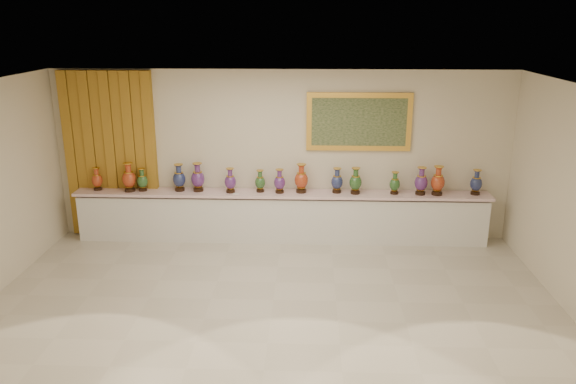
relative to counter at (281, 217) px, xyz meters
name	(u,v)px	position (x,y,z in m)	size (l,w,h in m)	color
ground	(273,300)	(0.00, -2.27, -0.44)	(8.00, 8.00, 0.00)	beige
room	(150,150)	(-2.33, 0.17, 1.16)	(8.00, 8.00, 8.00)	beige
counter	(281,217)	(0.00, 0.00, 0.00)	(7.28, 0.48, 0.90)	white
vase_0	(97,180)	(-3.26, 0.00, 0.65)	(0.19, 0.19, 0.41)	black
vase_1	(129,179)	(-2.67, -0.06, 0.69)	(0.28, 0.28, 0.52)	black
vase_2	(142,181)	(-2.45, -0.02, 0.65)	(0.22, 0.22, 0.41)	black
vase_3	(179,179)	(-1.80, 0.02, 0.68)	(0.28, 0.28, 0.48)	black
vase_4	(198,179)	(-1.47, 0.01, 0.69)	(0.31, 0.31, 0.51)	black
vase_5	(230,182)	(-0.89, -0.05, 0.66)	(0.26, 0.26, 0.44)	black
vase_6	(260,182)	(-0.37, 0.01, 0.64)	(0.19, 0.19, 0.39)	black
vase_7	(280,182)	(-0.03, -0.04, 0.65)	(0.20, 0.20, 0.43)	black
vase_8	(301,180)	(0.35, 0.00, 0.69)	(0.29, 0.29, 0.51)	black
vase_9	(337,182)	(0.97, 0.01, 0.66)	(0.21, 0.21, 0.44)	black
vase_10	(356,182)	(1.29, -0.04, 0.67)	(0.23, 0.23, 0.46)	black
vase_11	(395,184)	(1.97, -0.02, 0.64)	(0.22, 0.22, 0.39)	black
vase_12	(421,182)	(2.42, -0.04, 0.68)	(0.30, 0.30, 0.49)	black
vase_13	(438,182)	(2.70, -0.05, 0.69)	(0.30, 0.30, 0.51)	black
vase_14	(476,183)	(3.37, 0.00, 0.66)	(0.21, 0.21, 0.44)	black
label_card	(236,194)	(-0.78, -0.14, 0.47)	(0.10, 0.06, 0.00)	white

